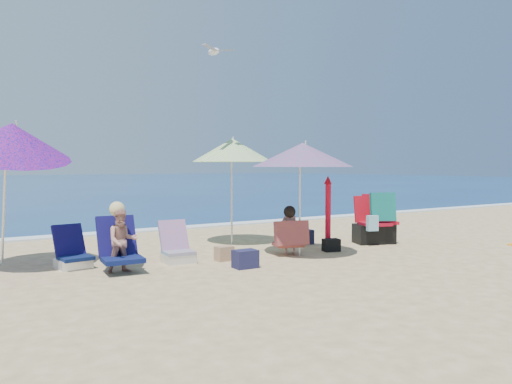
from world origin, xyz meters
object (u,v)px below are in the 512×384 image
chair_rainbow (177,251)px  furled_umbrella (328,209)px  umbrella_striped (232,150)px  person_left (121,240)px  camp_chair_right (379,225)px  chair_navy (73,257)px  camp_chair_left (369,229)px  person_center (290,231)px  umbrella_turquoise (303,155)px  seagull (214,51)px  umbrella_blue (11,140)px

chair_rainbow → furled_umbrella: bearing=-6.7°
umbrella_striped → person_left: umbrella_striped is taller
chair_rainbow → camp_chair_right: bearing=-4.5°
chair_navy → camp_chair_left: 5.61m
person_center → camp_chair_left: bearing=5.8°
umbrella_turquoise → furled_umbrella: umbrella_turquoise is taller
person_left → seagull: (2.09, 1.02, 3.17)m
umbrella_turquoise → seagull: size_ratio=2.92×
camp_chair_right → umbrella_turquoise: bearing=-171.7°
umbrella_turquoise → chair_rainbow: umbrella_turquoise is taller
chair_rainbow → camp_chair_right: (4.24, -0.34, 0.20)m
person_center → camp_chair_right: bearing=3.1°
furled_umbrella → chair_navy: (-4.42, 0.78, -0.58)m
umbrella_striped → seagull: 1.92m
umbrella_striped → furled_umbrella: (1.19, -1.50, -1.11)m
umbrella_blue → furled_umbrella: (5.19, -1.08, -1.18)m
umbrella_striped → camp_chair_right: size_ratio=2.06×
chair_rainbow → person_left: person_left is taller
seagull → camp_chair_right: bearing=-19.0°
chair_navy → seagull: size_ratio=0.93×
umbrella_striped → chair_navy: size_ratio=3.25×
camp_chair_left → chair_rainbow: bearing=176.5°
umbrella_turquoise → person_center: 1.34m
umbrella_blue → person_center: (4.22, -1.20, -1.52)m
camp_chair_left → seagull: seagull is taller
chair_rainbow → seagull: seagull is taller
chair_navy → chair_rainbow: size_ratio=0.99×
umbrella_striped → seagull: size_ratio=3.02×
camp_chair_right → seagull: 4.67m
camp_chair_left → person_center: 2.14m
furled_umbrella → camp_chair_left: furled_umbrella is taller
umbrella_turquoise → person_left: (-3.03, 0.38, -1.27)m
umbrella_turquoise → umbrella_blue: 4.56m
umbrella_striped → camp_chair_left: size_ratio=2.25×
furled_umbrella → camp_chair_left: bearing=4.5°
umbrella_striped → seagull: (-0.61, -0.41, 1.78)m
chair_rainbow → person_left: (-1.00, -0.28, 0.29)m
person_left → seagull: 3.93m
umbrella_striped → person_center: 2.18m
umbrella_turquoise → seagull: seagull is taller
furled_umbrella → camp_chair_right: furled_umbrella is taller
umbrella_turquoise → person_center: bearing=120.6°
camp_chair_right → person_left: (-5.24, 0.06, 0.10)m
camp_chair_left → camp_chair_right: size_ratio=0.92×
umbrella_striped → furled_umbrella: umbrella_striped is taller
umbrella_turquoise → camp_chair_right: size_ratio=2.00×
umbrella_turquoise → seagull: 2.54m
person_center → seagull: (-0.83, 1.21, 3.22)m
umbrella_turquoise → umbrella_blue: umbrella_blue is taller
camp_chair_right → person_left: person_left is taller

